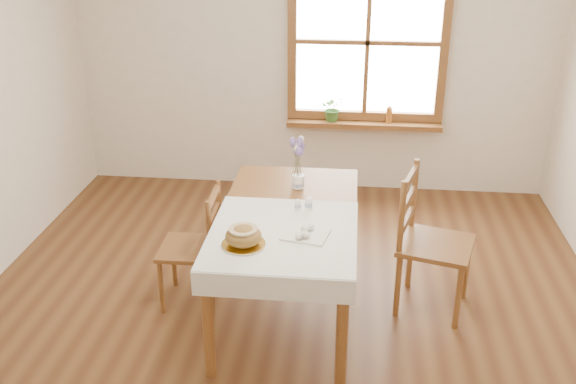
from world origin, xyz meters
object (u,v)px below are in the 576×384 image
(chair_left, at_px, (190,246))
(chair_right, at_px, (436,243))
(bread_plate, at_px, (244,244))
(flower_vase, at_px, (298,182))
(dining_table, at_px, (288,224))

(chair_left, relative_size, chair_right, 0.86)
(bread_plate, relative_size, flower_vase, 2.63)
(dining_table, xyz_separation_m, bread_plate, (-0.21, -0.48, 0.10))
(bread_plate, bearing_deg, dining_table, 66.26)
(chair_left, height_order, chair_right, chair_right)
(bread_plate, distance_m, flower_vase, 0.91)
(chair_right, bearing_deg, dining_table, 113.47)
(dining_table, xyz_separation_m, chair_right, (1.00, 0.14, -0.16))
(chair_left, xyz_separation_m, bread_plate, (0.48, -0.52, 0.33))
(dining_table, distance_m, chair_left, 0.73)
(dining_table, distance_m, chair_right, 1.02)
(chair_right, distance_m, flower_vase, 1.05)
(chair_left, distance_m, bread_plate, 0.78)
(chair_right, bearing_deg, flower_vase, 90.63)
(dining_table, bearing_deg, bread_plate, -113.74)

